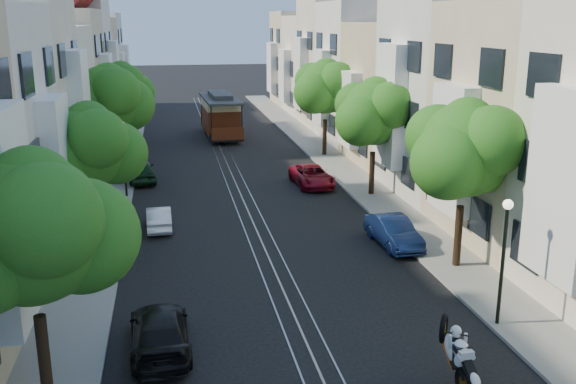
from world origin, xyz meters
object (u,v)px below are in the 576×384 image
tree_e_b (466,152)px  parked_car_w_far (141,171)px  parked_car_e_mid (393,232)px  tree_e_c (375,114)px  lamp_east (504,244)px  tree_w_a (33,233)px  parked_car_w_near (160,332)px  tree_e_d (326,88)px  tree_w_c (109,100)px  parked_car_e_far (312,176)px  parked_car_w_mid (159,218)px  tree_w_b (89,149)px  tree_w_d (121,89)px  cable_car (220,113)px  lamp_west (124,148)px  sportbike_rider (457,352)px

tree_e_b → parked_car_w_far: (-12.86, 16.67, -4.06)m
parked_car_e_mid → tree_e_c: bearing=74.8°
tree_e_b → lamp_east: size_ratio=1.61×
tree_w_a → parked_car_w_near: size_ratio=1.57×
parked_car_e_mid → tree_e_d: bearing=81.5°
tree_w_a → tree_w_c: bearing=90.0°
tree_e_b → parked_car_e_far: 14.68m
tree_e_d → tree_w_c: (-14.40, -6.00, 0.20)m
parked_car_w_mid → tree_w_b: bearing=38.8°
tree_w_d → parked_car_w_near: 31.90m
tree_e_d → parked_car_w_far: size_ratio=1.72×
tree_w_c → parked_car_w_near: bearing=-82.4°
tree_w_c → cable_car: (7.64, 15.22, -3.09)m
tree_w_b → parked_car_e_far: (11.54, 8.79, -3.80)m
tree_e_c → cable_car: 21.48m
tree_w_d → parked_car_w_near: bearing=-85.0°
tree_w_c → tree_e_b: bearing=-48.0°
cable_car → parked_car_w_far: 15.83m
lamp_west → lamp_east: bearing=-55.0°
parked_car_w_mid → tree_e_c: bearing=-163.9°
parked_car_w_mid → lamp_west: bearing=-74.3°
tree_e_b → tree_w_b: size_ratio=1.07×
tree_e_d → tree_w_c: bearing=-157.4°
lamp_west → cable_car: (6.80, 18.20, -0.86)m
parked_car_w_mid → sportbike_rider: bearing=116.1°
tree_e_c → lamp_west: size_ratio=1.57×
tree_e_c → parked_car_e_far: (-2.86, 2.79, -4.00)m
parked_car_w_near → parked_car_w_far: parked_car_w_far is taller
tree_e_c → tree_w_d: bearing=132.0°
lamp_east → lamp_west: same height
lamp_west → parked_car_w_near: 17.80m
tree_w_c → parked_car_w_mid: (2.64, -8.75, -4.54)m
tree_e_d → parked_car_w_far: 14.54m
tree_e_b → tree_w_c: (-14.40, 16.00, 0.34)m
tree_w_a → lamp_west: size_ratio=1.61×
tree_e_c → parked_car_w_mid: (-11.76, -3.75, -4.07)m
tree_w_a → cable_car: tree_w_a is taller
tree_e_b → cable_car: size_ratio=0.76×
parked_car_e_far → parked_car_w_far: size_ratio=1.09×
tree_w_c → parked_car_w_far: 4.70m
tree_e_b → lamp_east: (-0.96, -4.98, -1.89)m
parked_car_w_mid → parked_car_w_far: (-1.10, 9.43, 0.15)m
tree_e_b → tree_w_d: 30.60m
tree_w_d → parked_car_e_far: (11.54, -13.21, -4.00)m
tree_e_c → parked_car_w_mid: size_ratio=2.02×
tree_e_d → tree_e_c: bearing=-90.0°
lamp_west → cable_car: lamp_west is taller
tree_e_c → tree_e_d: tree_e_d is taller
lamp_east → cable_car: bearing=99.1°
tree_e_d → tree_e_b: bearing=-90.0°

